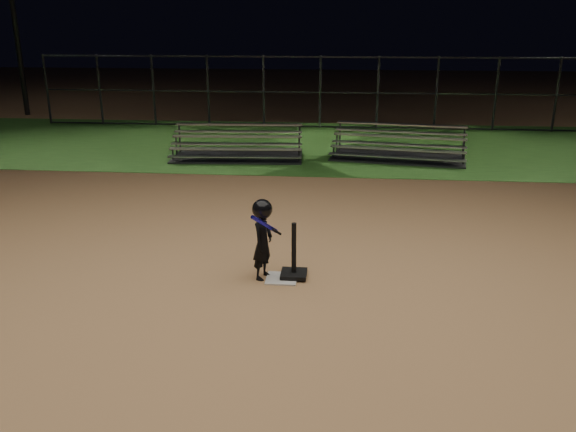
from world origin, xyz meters
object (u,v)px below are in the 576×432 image
object	(u,v)px
bleacher_left	(238,152)
bleacher_right	(398,152)
home_plate	(282,278)
batting_tee	(294,266)
child_batter	(263,237)

from	to	relation	value
bleacher_left	bleacher_right	world-z (taller)	bleacher_right
home_plate	bleacher_right	xyz separation A→B (m)	(2.37, 8.25, 0.17)
batting_tee	bleacher_right	xyz separation A→B (m)	(2.20, 8.16, 0.00)
child_batter	bleacher_right	xyz separation A→B (m)	(2.65, 8.21, -0.46)
child_batter	bleacher_right	size ratio (longest dim) A/B	0.32
bleacher_right	child_batter	bearing A→B (deg)	-98.40
batting_tee	child_batter	bearing A→B (deg)	-172.80
child_batter	bleacher_left	world-z (taller)	child_batter
child_batter	bleacher_left	distance (m)	8.08
child_batter	bleacher_right	bearing A→B (deg)	2.23
child_batter	home_plate	bearing A→B (deg)	-77.17
batting_tee	bleacher_right	world-z (taller)	bleacher_right
home_plate	child_batter	xyz separation A→B (m)	(-0.28, 0.04, 0.63)
home_plate	bleacher_left	size ratio (longest dim) A/B	0.12
child_batter	bleacher_right	world-z (taller)	child_batter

